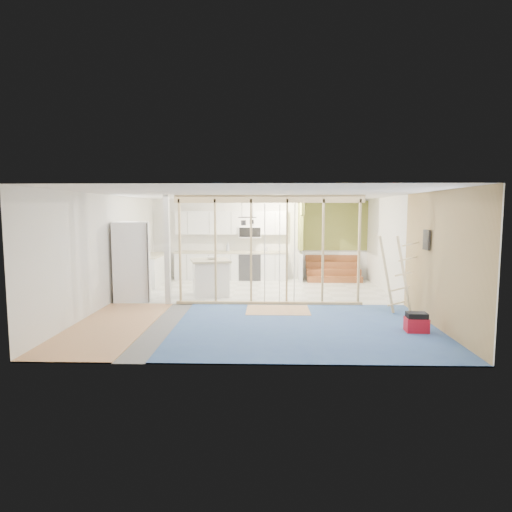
{
  "coord_description": "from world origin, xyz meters",
  "views": [
    {
      "loc": [
        0.28,
        -9.97,
        2.21
      ],
      "look_at": [
        -0.02,
        0.6,
        1.11
      ],
      "focal_mm": 30.0,
      "sensor_mm": 36.0,
      "label": 1
    }
  ],
  "objects_px": {
    "fridge": "(133,261)",
    "ladder": "(398,275)",
    "toolbox": "(417,323)",
    "island": "(210,278)"
  },
  "relations": [
    {
      "from": "island",
      "to": "toolbox",
      "type": "bearing_deg",
      "value": -52.92
    },
    {
      "from": "fridge",
      "to": "ladder",
      "type": "relative_size",
      "value": 1.16
    },
    {
      "from": "toolbox",
      "to": "ladder",
      "type": "height_order",
      "value": "ladder"
    },
    {
      "from": "fridge",
      "to": "ladder",
      "type": "xyz_separation_m",
      "value": [
        6.14,
        -1.26,
        -0.12
      ]
    },
    {
      "from": "island",
      "to": "ladder",
      "type": "distance_m",
      "value": 4.72
    },
    {
      "from": "toolbox",
      "to": "ladder",
      "type": "relative_size",
      "value": 0.24
    },
    {
      "from": "fridge",
      "to": "island",
      "type": "xyz_separation_m",
      "value": [
        1.85,
        0.65,
        -0.5
      ]
    },
    {
      "from": "ladder",
      "to": "island",
      "type": "bearing_deg",
      "value": 148.04
    },
    {
      "from": "fridge",
      "to": "toolbox",
      "type": "bearing_deg",
      "value": -36.72
    },
    {
      "from": "island",
      "to": "ladder",
      "type": "relative_size",
      "value": 0.71
    }
  ]
}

